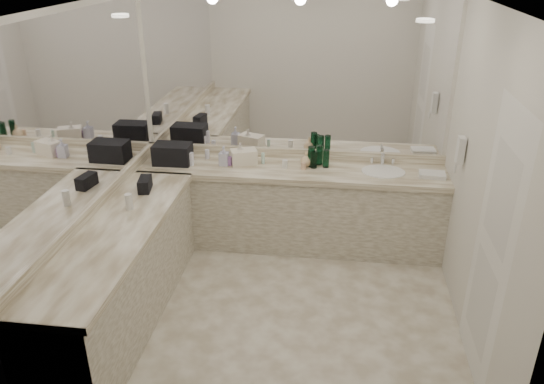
# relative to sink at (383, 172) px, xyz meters

# --- Properties ---
(floor) EXTENTS (3.20, 3.20, 0.00)m
(floor) POSITION_rel_sink_xyz_m (-0.95, -1.20, -0.90)
(floor) COLOR beige
(floor) RESTS_ON ground
(ceiling) EXTENTS (3.20, 3.20, 0.00)m
(ceiling) POSITION_rel_sink_xyz_m (-0.95, -1.20, 1.71)
(ceiling) COLOR white
(ceiling) RESTS_ON floor
(wall_back) EXTENTS (3.20, 0.02, 2.60)m
(wall_back) POSITION_rel_sink_xyz_m (-0.95, 0.30, 0.41)
(wall_back) COLOR silver
(wall_back) RESTS_ON floor
(wall_left) EXTENTS (0.02, 3.00, 2.60)m
(wall_left) POSITION_rel_sink_xyz_m (-2.55, -1.20, 0.41)
(wall_left) COLOR silver
(wall_left) RESTS_ON floor
(wall_right) EXTENTS (0.02, 3.00, 2.60)m
(wall_right) POSITION_rel_sink_xyz_m (0.65, -1.20, 0.41)
(wall_right) COLOR silver
(wall_right) RESTS_ON floor
(vanity_back_base) EXTENTS (3.20, 0.60, 0.84)m
(vanity_back_base) POSITION_rel_sink_xyz_m (-0.95, 0.00, -0.48)
(vanity_back_base) COLOR beige
(vanity_back_base) RESTS_ON floor
(vanity_back_top) EXTENTS (3.20, 0.64, 0.06)m
(vanity_back_top) POSITION_rel_sink_xyz_m (-0.95, -0.01, -0.03)
(vanity_back_top) COLOR silver
(vanity_back_top) RESTS_ON vanity_back_base
(vanity_left_base) EXTENTS (0.60, 2.40, 0.84)m
(vanity_left_base) POSITION_rel_sink_xyz_m (-2.25, -1.50, -0.48)
(vanity_left_base) COLOR beige
(vanity_left_base) RESTS_ON floor
(vanity_left_top) EXTENTS (0.64, 2.42, 0.06)m
(vanity_left_top) POSITION_rel_sink_xyz_m (-2.24, -1.50, -0.03)
(vanity_left_top) COLOR silver
(vanity_left_top) RESTS_ON vanity_left_base
(backsplash_back) EXTENTS (3.20, 0.04, 0.10)m
(backsplash_back) POSITION_rel_sink_xyz_m (-0.95, 0.28, 0.05)
(backsplash_back) COLOR silver
(backsplash_back) RESTS_ON vanity_back_top
(backsplash_left) EXTENTS (0.04, 3.00, 0.10)m
(backsplash_left) POSITION_rel_sink_xyz_m (-2.53, -1.20, 0.05)
(backsplash_left) COLOR silver
(backsplash_left) RESTS_ON vanity_left_top
(mirror_back) EXTENTS (3.12, 0.01, 1.55)m
(mirror_back) POSITION_rel_sink_xyz_m (-0.95, 0.29, 0.88)
(mirror_back) COLOR white
(mirror_back) RESTS_ON wall_back
(mirror_left) EXTENTS (0.01, 2.92, 1.55)m
(mirror_left) POSITION_rel_sink_xyz_m (-2.54, -1.20, 0.88)
(mirror_left) COLOR white
(mirror_left) RESTS_ON wall_left
(sink) EXTENTS (0.44, 0.44, 0.03)m
(sink) POSITION_rel_sink_xyz_m (0.00, 0.00, 0.00)
(sink) COLOR white
(sink) RESTS_ON vanity_back_top
(faucet) EXTENTS (0.24, 0.16, 0.14)m
(faucet) POSITION_rel_sink_xyz_m (0.00, 0.21, 0.07)
(faucet) COLOR silver
(faucet) RESTS_ON vanity_back_top
(wall_phone) EXTENTS (0.06, 0.10, 0.24)m
(wall_phone) POSITION_rel_sink_xyz_m (0.61, -0.50, 0.46)
(wall_phone) COLOR white
(wall_phone) RESTS_ON wall_right
(door) EXTENTS (0.02, 0.82, 2.10)m
(door) POSITION_rel_sink_xyz_m (0.64, -1.70, 0.16)
(door) COLOR white
(door) RESTS_ON wall_right
(black_toiletry_bag) EXTENTS (0.39, 0.25, 0.22)m
(black_toiletry_bag) POSITION_rel_sink_xyz_m (-2.19, -0.04, 0.12)
(black_toiletry_bag) COLOR black
(black_toiletry_bag) RESTS_ON vanity_back_top
(black_bag_spill) EXTENTS (0.14, 0.24, 0.12)m
(black_bag_spill) POSITION_rel_sink_xyz_m (-2.25, -0.74, 0.07)
(black_bag_spill) COLOR black
(black_bag_spill) RESTS_ON vanity_left_top
(cream_cosmetic_case) EXTENTS (0.31, 0.25, 0.15)m
(cream_cosmetic_case) POSITION_rel_sink_xyz_m (-1.45, 0.04, 0.08)
(cream_cosmetic_case) COLOR #EEE2CB
(cream_cosmetic_case) RESTS_ON vanity_back_top
(hand_towel) EXTENTS (0.27, 0.19, 0.04)m
(hand_towel) POSITION_rel_sink_xyz_m (0.47, -0.06, 0.03)
(hand_towel) COLOR white
(hand_towel) RESTS_ON vanity_back_top
(lotion_left) EXTENTS (0.06, 0.06, 0.15)m
(lotion_left) POSITION_rel_sink_xyz_m (-2.25, -1.14, 0.08)
(lotion_left) COLOR white
(lotion_left) RESTS_ON vanity_left_top
(soap_bottle_a) EXTENTS (0.10, 0.10, 0.22)m
(soap_bottle_a) POSITION_rel_sink_xyz_m (-1.49, 0.06, 0.11)
(soap_bottle_a) COLOR silver
(soap_bottle_a) RESTS_ON vanity_back_top
(soap_bottle_b) EXTENTS (0.10, 0.10, 0.21)m
(soap_bottle_b) POSITION_rel_sink_xyz_m (-1.65, -0.03, 0.11)
(soap_bottle_b) COLOR silver
(soap_bottle_b) RESTS_ON vanity_back_top
(soap_bottle_c) EXTENTS (0.16, 0.16, 0.16)m
(soap_bottle_c) POSITION_rel_sink_xyz_m (-0.79, 0.06, 0.08)
(soap_bottle_c) COLOR beige
(soap_bottle_c) RESTS_ON vanity_back_top
(green_bottle_0) EXTENTS (0.07, 0.07, 0.19)m
(green_bottle_0) POSITION_rel_sink_xyz_m (-0.59, 0.06, 0.10)
(green_bottle_0) COLOR #0D4326
(green_bottle_0) RESTS_ON vanity_back_top
(green_bottle_1) EXTENTS (0.07, 0.07, 0.22)m
(green_bottle_1) POSITION_rel_sink_xyz_m (-0.74, 0.06, 0.11)
(green_bottle_1) COLOR #0D4326
(green_bottle_1) RESTS_ON vanity_back_top
(green_bottle_2) EXTENTS (0.07, 0.07, 0.21)m
(green_bottle_2) POSITION_rel_sink_xyz_m (-0.66, 0.13, 0.11)
(green_bottle_2) COLOR #0D4326
(green_bottle_2) RESTS_ON vanity_back_top
(green_bottle_3) EXTENTS (0.06, 0.06, 0.18)m
(green_bottle_3) POSITION_rel_sink_xyz_m (-0.71, 0.02, 0.10)
(green_bottle_3) COLOR #0D4326
(green_bottle_3) RESTS_ON vanity_back_top
(amenity_bottle_0) EXTENTS (0.04, 0.04, 0.13)m
(amenity_bottle_0) POSITION_rel_sink_xyz_m (-2.12, 0.01, 0.07)
(amenity_bottle_0) COLOR #F2D84C
(amenity_bottle_0) RESTS_ON vanity_back_top
(amenity_bottle_1) EXTENTS (0.04, 0.04, 0.15)m
(amenity_bottle_1) POSITION_rel_sink_xyz_m (-2.16, -0.08, 0.08)
(amenity_bottle_1) COLOR #F2D84C
(amenity_bottle_1) RESTS_ON vanity_back_top
(amenity_bottle_2) EXTENTS (0.05, 0.05, 0.07)m
(amenity_bottle_2) POSITION_rel_sink_xyz_m (-0.81, -0.04, 0.04)
(amenity_bottle_2) COLOR #E0B28C
(amenity_bottle_2) RESTS_ON vanity_back_top
(amenity_bottle_3) EXTENTS (0.04, 0.04, 0.12)m
(amenity_bottle_3) POSITION_rel_sink_xyz_m (-1.25, 0.07, 0.06)
(amenity_bottle_3) COLOR silver
(amenity_bottle_3) RESTS_ON vanity_back_top
(amenity_bottle_4) EXTENTS (0.04, 0.04, 0.11)m
(amenity_bottle_4) POSITION_rel_sink_xyz_m (-2.00, 0.02, 0.06)
(amenity_bottle_4) COLOR silver
(amenity_bottle_4) RESTS_ON vanity_back_top
(amenity_bottle_5) EXTENTS (0.05, 0.05, 0.10)m
(amenity_bottle_5) POSITION_rel_sink_xyz_m (-1.87, 0.14, 0.05)
(amenity_bottle_5) COLOR silver
(amenity_bottle_5) RESTS_ON vanity_back_top
(amenity_bottle_6) EXTENTS (0.05, 0.05, 0.09)m
(amenity_bottle_6) POSITION_rel_sink_xyz_m (-1.59, -0.02, 0.05)
(amenity_bottle_6) COLOR #9966B2
(amenity_bottle_6) RESTS_ON vanity_back_top
(amenity_bottle_7) EXTENTS (0.06, 0.06, 0.14)m
(amenity_bottle_7) POSITION_rel_sink_xyz_m (-1.99, -0.07, 0.07)
(amenity_bottle_7) COLOR silver
(amenity_bottle_7) RESTS_ON vanity_back_top
(amenity_bottle_8) EXTENTS (0.06, 0.06, 0.09)m
(amenity_bottle_8) POSITION_rel_sink_xyz_m (-1.01, -0.02, 0.05)
(amenity_bottle_8) COLOR white
(amenity_bottle_8) RESTS_ON vanity_back_top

